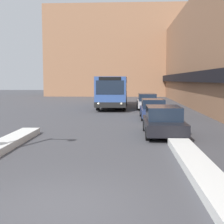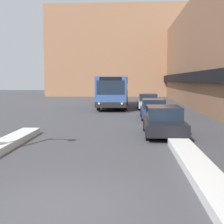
% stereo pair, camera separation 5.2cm
% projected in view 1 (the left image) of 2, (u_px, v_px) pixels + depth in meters
% --- Properties ---
extents(ground_plane, '(160.00, 160.00, 0.00)m').
position_uv_depth(ground_plane, '(61.00, 207.00, 6.83)').
color(ground_plane, '#47474C').
extents(building_row_right, '(5.50, 60.00, 10.91)m').
position_uv_depth(building_row_right, '(219.00, 52.00, 29.57)').
color(building_row_right, '#996B4C').
rests_on(building_row_right, ground_plane).
extents(building_backdrop_far, '(26.00, 8.00, 15.35)m').
position_uv_depth(building_backdrop_far, '(121.00, 52.00, 55.27)').
color(building_backdrop_far, '#996B4C').
rests_on(building_backdrop_far, ground_plane).
extents(snow_bank_right, '(0.90, 9.89, 0.28)m').
position_uv_depth(snow_bank_right, '(206.00, 177.00, 8.49)').
color(snow_bank_right, silver).
rests_on(snow_bank_right, ground_plane).
extents(city_bus, '(2.73, 10.64, 3.07)m').
position_uv_depth(city_bus, '(113.00, 91.00, 31.47)').
color(city_bus, '#335193').
rests_on(city_bus, ground_plane).
extents(parked_car_front, '(1.91, 4.27, 1.46)m').
position_uv_depth(parked_car_front, '(163.00, 121.00, 15.60)').
color(parked_car_front, black).
rests_on(parked_car_front, ground_plane).
extents(parked_car_middle, '(1.80, 4.27, 1.41)m').
position_uv_depth(parked_car_middle, '(153.00, 109.00, 22.45)').
color(parked_car_middle, navy).
rests_on(parked_car_middle, ground_plane).
extents(parked_car_back, '(1.89, 4.78, 1.48)m').
position_uv_depth(parked_car_back, '(147.00, 101.00, 29.85)').
color(parked_car_back, '#B7B7BC').
rests_on(parked_car_back, ground_plane).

